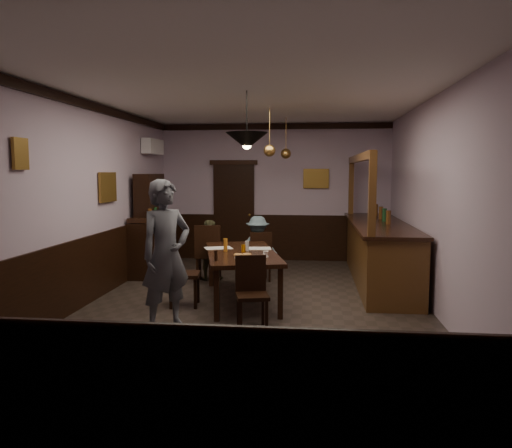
# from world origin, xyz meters

# --- Properties ---
(room) EXTENTS (5.01, 8.01, 3.01)m
(room) POSITION_xyz_m (0.00, 0.00, 1.50)
(room) COLOR #2D2621
(room) RESTS_ON ground
(dining_table) EXTENTS (1.49, 2.37, 0.75)m
(dining_table) POSITION_xyz_m (-0.23, 0.41, 0.69)
(dining_table) COLOR black
(dining_table) RESTS_ON ground
(chair_far_left) EXTENTS (0.49, 0.49, 1.03)m
(chair_far_left) POSITION_xyz_m (-0.98, 1.53, 0.56)
(chair_far_left) COLOR black
(chair_far_left) RESTS_ON ground
(chair_far_right) EXTENTS (0.49, 0.49, 0.89)m
(chair_far_right) POSITION_xyz_m (-0.09, 1.76, 0.49)
(chair_far_right) COLOR black
(chair_far_right) RESTS_ON ground
(chair_near) EXTENTS (0.47, 0.47, 0.90)m
(chair_near) POSITION_xyz_m (0.08, -0.88, 0.49)
(chair_near) COLOR black
(chair_near) RESTS_ON ground
(chair_side) EXTENTS (0.48, 0.48, 0.99)m
(chair_side) POSITION_xyz_m (-1.09, 0.01, 0.54)
(chair_side) COLOR black
(chair_side) RESTS_ON ground
(person_standing) EXTENTS (0.78, 0.80, 1.86)m
(person_standing) POSITION_xyz_m (-0.96, -1.05, 0.93)
(person_standing) COLOR #52545D
(person_standing) RESTS_ON ground
(person_seated_left) EXTENTS (0.57, 0.46, 1.08)m
(person_seated_left) POSITION_xyz_m (-1.03, 1.81, 0.54)
(person_seated_left) COLOR #46442A
(person_seated_left) RESTS_ON ground
(person_seated_right) EXTENTS (0.76, 0.45, 1.15)m
(person_seated_right) POSITION_xyz_m (-0.16, 2.02, 0.57)
(person_seated_right) COLOR slate
(person_seated_right) RESTS_ON ground
(newspaper_left) EXTENTS (0.50, 0.43, 0.01)m
(newspaper_left) POSITION_xyz_m (-0.64, 0.69, 0.75)
(newspaper_left) COLOR silver
(newspaper_left) RESTS_ON dining_table
(newspaper_right) EXTENTS (0.46, 0.35, 0.01)m
(newspaper_right) POSITION_xyz_m (-0.02, 0.72, 0.75)
(newspaper_right) COLOR silver
(newspaper_right) RESTS_ON dining_table
(napkin) EXTENTS (0.18, 0.18, 0.00)m
(napkin) POSITION_xyz_m (-0.19, 0.12, 0.75)
(napkin) COLOR #E5BC54
(napkin) RESTS_ON dining_table
(saucer) EXTENTS (0.15, 0.15, 0.01)m
(saucer) POSITION_xyz_m (0.14, -0.02, 0.76)
(saucer) COLOR white
(saucer) RESTS_ON dining_table
(coffee_cup) EXTENTS (0.10, 0.10, 0.07)m
(coffee_cup) POSITION_xyz_m (0.18, -0.03, 0.80)
(coffee_cup) COLOR white
(coffee_cup) RESTS_ON saucer
(pastry_plate) EXTENTS (0.22, 0.22, 0.01)m
(pastry_plate) POSITION_xyz_m (-0.14, -0.15, 0.76)
(pastry_plate) COLOR white
(pastry_plate) RESTS_ON dining_table
(pastry_ring_a) EXTENTS (0.13, 0.13, 0.04)m
(pastry_ring_a) POSITION_xyz_m (-0.20, -0.11, 0.79)
(pastry_ring_a) COLOR #C68C47
(pastry_ring_a) RESTS_ON pastry_plate
(pastry_ring_b) EXTENTS (0.13, 0.13, 0.04)m
(pastry_ring_b) POSITION_xyz_m (-0.09, -0.07, 0.79)
(pastry_ring_b) COLOR #C68C47
(pastry_ring_b) RESTS_ON pastry_plate
(soda_can) EXTENTS (0.07, 0.07, 0.12)m
(soda_can) POSITION_xyz_m (-0.19, 0.35, 0.81)
(soda_can) COLOR orange
(soda_can) RESTS_ON dining_table
(beer_glass) EXTENTS (0.06, 0.06, 0.20)m
(beer_glass) POSITION_xyz_m (-0.47, 0.40, 0.85)
(beer_glass) COLOR #BF721E
(beer_glass) RESTS_ON dining_table
(water_glass) EXTENTS (0.06, 0.06, 0.15)m
(water_glass) POSITION_xyz_m (-0.16, 0.51, 0.82)
(water_glass) COLOR silver
(water_glass) RESTS_ON dining_table
(pepper_mill) EXTENTS (0.04, 0.04, 0.14)m
(pepper_mill) POSITION_xyz_m (-0.46, -0.39, 0.82)
(pepper_mill) COLOR black
(pepper_mill) RESTS_ON dining_table
(sideboard) EXTENTS (0.51, 1.44, 1.91)m
(sideboard) POSITION_xyz_m (-2.21, 2.24, 0.76)
(sideboard) COLOR black
(sideboard) RESTS_ON ground
(bar_counter) EXTENTS (0.93, 3.99, 2.24)m
(bar_counter) POSITION_xyz_m (1.99, 1.89, 0.57)
(bar_counter) COLOR #553416
(bar_counter) RESTS_ON ground
(door_back) EXTENTS (0.90, 0.06, 2.10)m
(door_back) POSITION_xyz_m (-0.90, 3.95, 1.05)
(door_back) COLOR black
(door_back) RESTS_ON ground
(ac_unit) EXTENTS (0.20, 0.85, 0.30)m
(ac_unit) POSITION_xyz_m (-2.38, 2.90, 2.45)
(ac_unit) COLOR white
(ac_unit) RESTS_ON ground
(picture_left_small) EXTENTS (0.04, 0.28, 0.36)m
(picture_left_small) POSITION_xyz_m (-2.46, -1.60, 2.15)
(picture_left_small) COLOR olive
(picture_left_small) RESTS_ON ground
(picture_left_large) EXTENTS (0.04, 0.62, 0.48)m
(picture_left_large) POSITION_xyz_m (-2.46, 0.80, 1.70)
(picture_left_large) COLOR olive
(picture_left_large) RESTS_ON ground
(picture_back) EXTENTS (0.55, 0.04, 0.42)m
(picture_back) POSITION_xyz_m (0.90, 3.96, 1.80)
(picture_back) COLOR olive
(picture_back) RESTS_ON ground
(pendant_iron) EXTENTS (0.56, 0.56, 0.76)m
(pendant_iron) POSITION_xyz_m (-0.04, -0.36, 2.35)
(pendant_iron) COLOR black
(pendant_iron) RESTS_ON ground
(pendant_brass_mid) EXTENTS (0.20, 0.20, 0.81)m
(pendant_brass_mid) POSITION_xyz_m (0.10, 1.47, 2.30)
(pendant_brass_mid) COLOR #BF8C3F
(pendant_brass_mid) RESTS_ON ground
(pendant_brass_far) EXTENTS (0.20, 0.20, 0.81)m
(pendant_brass_far) POSITION_xyz_m (0.30, 2.89, 2.30)
(pendant_brass_far) COLOR #BF8C3F
(pendant_brass_far) RESTS_ON ground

